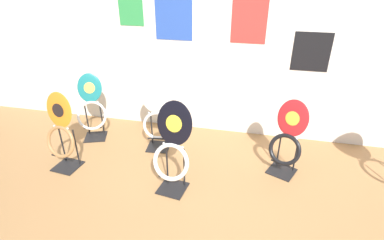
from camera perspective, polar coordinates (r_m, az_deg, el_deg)
name	(u,v)px	position (r m, az deg, el deg)	size (l,w,h in m)	color
ground_plane	(201,238)	(2.79, 1.71, -21.54)	(14.00, 14.00, 0.00)	#A37547
wall_back	(233,38)	(3.85, 7.81, 15.27)	(8.00, 0.07, 2.60)	silver
toilet_seat_display_jazz_black	(172,151)	(2.99, -3.79, -5.94)	(0.42, 0.34, 0.96)	black
toilet_seat_display_orange_sun	(61,133)	(3.62, -23.71, -2.21)	(0.39, 0.31, 0.91)	black
toilet_seat_display_white_plain	(157,116)	(3.70, -6.74, 0.70)	(0.37, 0.31, 0.93)	black
toilet_seat_display_teal_sax	(92,109)	(4.15, -18.59, 2.08)	(0.43, 0.41, 0.86)	black
toilet_seat_display_crimson_swirl	(287,142)	(3.42, 17.64, -3.94)	(0.42, 0.38, 0.86)	black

